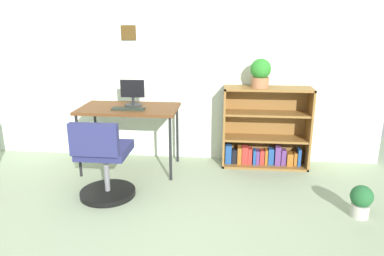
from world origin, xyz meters
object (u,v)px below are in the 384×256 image
object	(u,v)px
monitor	(133,94)
bookshelf_low	(265,132)
office_chair	(104,164)
keyboard	(128,109)
potted_plant_on_shelf	(261,73)
desk	(129,112)
potted_plant_floor	(361,200)

from	to	relation	value
monitor	bookshelf_low	distance (m)	1.53
office_chair	keyboard	bearing A→B (deg)	82.09
bookshelf_low	monitor	bearing A→B (deg)	-172.66
keyboard	potted_plant_on_shelf	bearing A→B (deg)	13.49
bookshelf_low	office_chair	bearing A→B (deg)	-147.16
keyboard	bookshelf_low	xyz separation A→B (m)	(1.45, 0.38, -0.33)
monitor	desk	bearing A→B (deg)	-107.65
desk	potted_plant_on_shelf	distance (m)	1.47
monitor	potted_plant_floor	distance (m)	2.45
office_chair	potted_plant_on_shelf	distance (m)	1.87
desk	potted_plant_floor	bearing A→B (deg)	-21.01
keyboard	potted_plant_floor	size ratio (longest dim) A/B	1.22
monitor	potted_plant_on_shelf	size ratio (longest dim) A/B	0.91
potted_plant_on_shelf	potted_plant_floor	xyz separation A→B (m)	(0.80, -1.06, -0.91)
monitor	potted_plant_on_shelf	bearing A→B (deg)	5.46
desk	potted_plant_on_shelf	bearing A→B (deg)	8.78
keyboard	bookshelf_low	bearing A→B (deg)	14.83
monitor	bookshelf_low	xyz separation A→B (m)	(1.45, 0.19, -0.45)
desk	keyboard	xyz separation A→B (m)	(0.03, -0.11, 0.06)
office_chair	potted_plant_on_shelf	world-z (taller)	potted_plant_on_shelf
keyboard	office_chair	distance (m)	0.72
monitor	potted_plant_floor	bearing A→B (deg)	-23.17
office_chair	potted_plant_floor	xyz separation A→B (m)	(2.25, -0.12, -0.19)
bookshelf_low	potted_plant_on_shelf	xyz separation A→B (m)	(-0.09, -0.06, 0.68)
desk	keyboard	distance (m)	0.13
desk	office_chair	bearing A→B (deg)	-94.66
desk	potted_plant_floor	xyz separation A→B (m)	(2.19, -0.84, -0.50)
bookshelf_low	keyboard	bearing A→B (deg)	-165.17
office_chair	monitor	bearing A→B (deg)	83.93
monitor	potted_plant_on_shelf	distance (m)	1.39
desk	potted_plant_floor	world-z (taller)	desk
desk	monitor	bearing A→B (deg)	72.35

